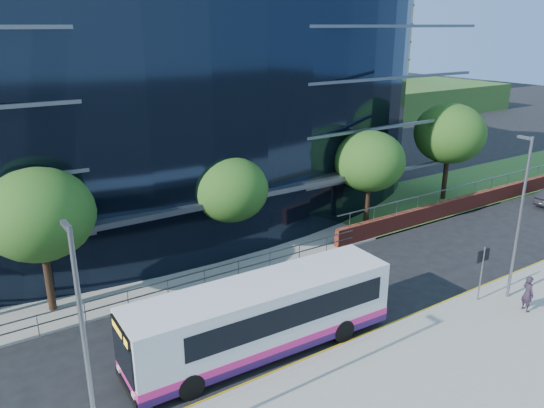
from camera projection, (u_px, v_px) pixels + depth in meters
ground at (387, 315)px, 24.83m from camera, size 200.00×200.00×0.00m
pavement_near at (479, 368)px, 20.86m from camera, size 80.00×8.00×0.15m
kerb at (403, 323)px, 24.02m from camera, size 80.00×0.25×0.16m
yellow_line_outer at (400, 322)px, 24.20m from camera, size 80.00×0.08×0.01m
yellow_line_inner at (398, 321)px, 24.32m from camera, size 80.00×0.08×0.01m
far_forecourt at (174, 261)px, 30.37m from camera, size 50.00×8.00×0.10m
grass_verge at (495, 180)px, 46.03m from camera, size 36.00×8.00×0.12m
glass_office at (136, 99)px, 36.64m from camera, size 44.00×23.10×16.00m
retaining_wall at (506, 192)px, 40.85m from camera, size 34.00×0.40×2.11m
guard_railings at (168, 285)px, 25.92m from camera, size 24.00×0.05×1.10m
apartment_block at (276, 36)px, 83.16m from camera, size 60.00×42.00×30.00m
street_sign at (482, 262)px, 25.24m from camera, size 0.85×0.09×2.80m
tree_far_a at (39, 215)px, 23.59m from camera, size 4.95×4.95×6.98m
tree_far_b at (230, 189)px, 29.42m from camera, size 4.29×4.29×6.05m
tree_far_c at (369, 161)px, 34.14m from camera, size 4.62×4.62×6.51m
tree_far_d at (450, 134)px, 39.42m from camera, size 5.28×5.28×7.44m
tree_dist_e at (298, 94)px, 67.50m from camera, size 4.62×4.62×6.51m
tree_dist_f at (379, 87)px, 77.54m from camera, size 4.29×4.29×6.05m
streetlight_west at (86, 353)px, 14.38m from camera, size 0.15×0.77×8.00m
streetlight_east at (520, 215)px, 24.82m from camera, size 0.15×0.77×8.00m
city_bus at (264, 316)px, 21.60m from camera, size 11.50×2.99×3.09m
pedestrian at (528, 293)px, 24.65m from camera, size 0.59×0.73×1.75m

